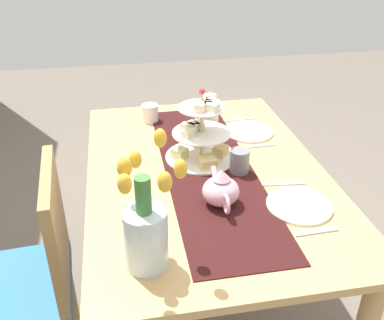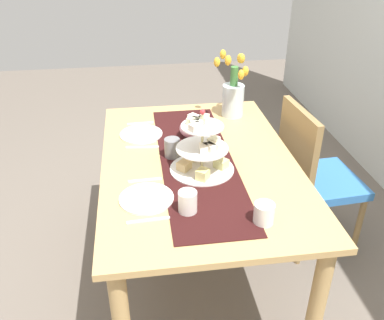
# 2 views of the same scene
# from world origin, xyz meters

# --- Properties ---
(ground_plane) EXTENTS (8.00, 8.00, 0.00)m
(ground_plane) POSITION_xyz_m (0.00, 0.00, 0.00)
(ground_plane) COLOR #6B6056
(dining_table) EXTENTS (1.40, 0.94, 0.76)m
(dining_table) POSITION_xyz_m (0.00, 0.00, 0.64)
(dining_table) COLOR tan
(dining_table) RESTS_ON ground_plane
(chair_left) EXTENTS (0.45, 0.45, 0.91)m
(chair_left) POSITION_xyz_m (-0.20, 0.70, 0.50)
(chair_left) COLOR olive
(chair_left) RESTS_ON ground_plane
(table_runner) EXTENTS (1.21, 0.35, 0.00)m
(table_runner) POSITION_xyz_m (0.00, -0.01, 0.76)
(table_runner) COLOR black
(table_runner) RESTS_ON dining_table
(tiered_cake_stand) EXTENTS (0.30, 0.30, 0.30)m
(tiered_cake_stand) POSITION_xyz_m (0.09, 0.00, 0.86)
(tiered_cake_stand) COLOR beige
(tiered_cake_stand) RESTS_ON table_runner
(teapot) EXTENTS (0.24, 0.13, 0.14)m
(teapot) POSITION_xyz_m (-0.25, 0.00, 0.82)
(teapot) COLOR #E5A8BC
(teapot) RESTS_ON table_runner
(tulip_vase) EXTENTS (0.25, 0.18, 0.39)m
(tulip_vase) POSITION_xyz_m (-0.50, 0.28, 0.89)
(tulip_vase) COLOR silver
(tulip_vase) RESTS_ON dining_table
(cream_jug) EXTENTS (0.08, 0.08, 0.08)m
(cream_jug) POSITION_xyz_m (0.51, 0.17, 0.80)
(cream_jug) COLOR white
(cream_jug) RESTS_ON dining_table
(dinner_plate_left) EXTENTS (0.23, 0.23, 0.01)m
(dinner_plate_left) POSITION_xyz_m (-0.31, -0.27, 0.76)
(dinner_plate_left) COLOR white
(dinner_plate_left) RESTS_ON dining_table
(fork_left) EXTENTS (0.02, 0.15, 0.01)m
(fork_left) POSITION_xyz_m (-0.46, -0.27, 0.76)
(fork_left) COLOR silver
(fork_left) RESTS_ON dining_table
(knife_left) EXTENTS (0.03, 0.17, 0.01)m
(knife_left) POSITION_xyz_m (-0.17, -0.27, 0.76)
(knife_left) COLOR silver
(knife_left) RESTS_ON dining_table
(dinner_plate_right) EXTENTS (0.23, 0.23, 0.01)m
(dinner_plate_right) POSITION_xyz_m (0.29, -0.27, 0.76)
(dinner_plate_right) COLOR white
(dinner_plate_right) RESTS_ON dining_table
(fork_right) EXTENTS (0.02, 0.15, 0.01)m
(fork_right) POSITION_xyz_m (0.15, -0.27, 0.76)
(fork_right) COLOR silver
(fork_right) RESTS_ON dining_table
(knife_right) EXTENTS (0.02, 0.17, 0.01)m
(knife_right) POSITION_xyz_m (0.44, -0.27, 0.76)
(knife_right) COLOR silver
(knife_right) RESTS_ON dining_table
(mug_grey) EXTENTS (0.08, 0.08, 0.09)m
(mug_grey) POSITION_xyz_m (-0.05, -0.12, 0.81)
(mug_grey) COLOR slate
(mug_grey) RESTS_ON table_runner
(mug_white_text) EXTENTS (0.08, 0.08, 0.09)m
(mug_white_text) POSITION_xyz_m (0.40, -0.11, 0.81)
(mug_white_text) COLOR white
(mug_white_text) RESTS_ON dining_table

